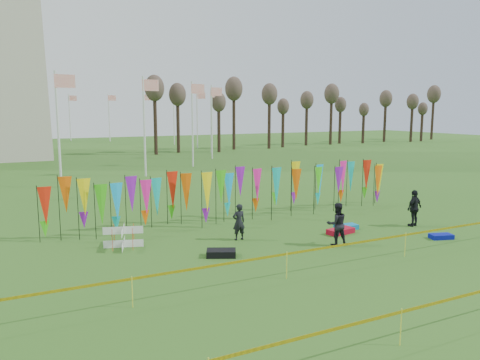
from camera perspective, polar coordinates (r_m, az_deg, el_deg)
name	(u,v)px	position (r m, az deg, el deg)	size (l,w,h in m)	color
ground	(320,259)	(17.55, 9.70, -9.42)	(160.00, 160.00, 0.00)	#295618
banner_row	(243,187)	(22.90, 0.41, -0.87)	(18.64, 0.64, 2.50)	black
caution_tape_near	(336,247)	(16.29, 11.63, -8.03)	(26.00, 0.02, 0.90)	yellow
caution_tape_far	(459,299)	(13.06, 25.17, -12.94)	(26.00, 0.02, 0.90)	yellow
tree_line	(320,104)	(71.11, 9.77, 9.11)	(53.92, 1.92, 7.84)	#332219
box_kite	(123,237)	(19.03, -14.04, -6.76)	(0.78, 0.78, 0.87)	red
person_left	(239,222)	(19.48, -0.14, -5.13)	(0.56, 0.41, 1.53)	black
person_mid	(337,224)	(19.14, 11.72, -5.28)	(0.84, 0.52, 1.72)	black
person_right	(414,208)	(23.19, 20.48, -3.23)	(1.00, 0.57, 1.71)	black
kite_bag_turquoise	(346,227)	(21.87, 12.82, -5.61)	(1.05, 0.53, 0.21)	#0C7BB9
kite_bag_blue	(441,236)	(21.57, 23.31, -6.33)	(0.93, 0.49, 0.19)	#09139B
kite_bag_red	(341,231)	(21.08, 12.16, -6.10)	(1.25, 0.57, 0.23)	#AC0B21
kite_bag_black	(221,253)	(17.53, -2.31, -8.89)	(1.08, 0.62, 0.25)	black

